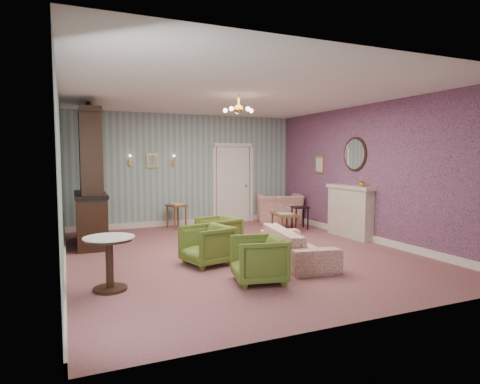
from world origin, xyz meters
name	(u,v)px	position (x,y,z in m)	size (l,w,h in m)	color
floor	(239,253)	(0.00, 0.00, 0.00)	(7.00, 7.00, 0.00)	#97585A
ceiling	(239,95)	(0.00, 0.00, 2.90)	(7.00, 7.00, 0.00)	white
wall_back	(186,170)	(0.00, 3.50, 1.45)	(6.00, 6.00, 0.00)	gray
wall_front	(369,188)	(0.00, -3.50, 1.45)	(6.00, 6.00, 0.00)	gray
wall_left	(61,178)	(-3.00, 0.00, 1.45)	(7.00, 7.00, 0.00)	gray
wall_right	(368,173)	(3.00, 0.00, 1.45)	(7.00, 7.00, 0.00)	gray
wall_right_floral	(367,173)	(2.98, 0.00, 1.45)	(7.00, 7.00, 0.00)	#C0607E
door	(233,183)	(1.30, 3.46, 1.08)	(1.12, 0.12, 2.16)	white
olive_chair_a	(258,257)	(-0.46, -1.79, 0.36)	(0.70, 0.66, 0.72)	#596E26
olive_chair_b	(207,243)	(-0.82, -0.59, 0.36)	(0.70, 0.66, 0.72)	#596E26
olive_chair_c	(219,232)	(-0.26, 0.38, 0.35)	(0.68, 0.64, 0.70)	#596E26
sofa_chintz	(297,239)	(0.67, -0.97, 0.38)	(1.93, 0.56, 0.76)	#AA444D
wingback_chair	(279,203)	(2.44, 2.88, 0.52)	(1.20, 0.78, 1.05)	#AA444D
dresser	(89,174)	(-2.48, 1.88, 1.45)	(0.60, 1.74, 2.89)	black
fireplace	(350,211)	(2.86, 0.40, 0.58)	(0.30, 1.40, 1.16)	beige
mantel_vase	(362,183)	(2.84, 0.00, 1.23)	(0.15, 0.15, 0.15)	gold
oval_mirror	(355,154)	(2.96, 0.40, 1.85)	(0.04, 0.76, 0.84)	white
framed_print	(320,165)	(2.97, 1.75, 1.60)	(0.04, 0.34, 0.42)	gold
coffee_table	(285,222)	(1.91, 1.64, 0.22)	(0.47, 0.85, 0.43)	brown
side_table_black	(300,218)	(2.39, 1.72, 0.28)	(0.38, 0.38, 0.57)	black
pedestal_table	(110,263)	(-2.43, -1.33, 0.37)	(0.67, 0.67, 0.73)	black
nesting_table	(177,216)	(-0.40, 3.04, 0.33)	(0.39, 0.50, 0.65)	brown
gilt_mirror_back	(152,161)	(-0.90, 3.46, 1.70)	(0.28, 0.06, 0.36)	gold
sconce_left	(130,161)	(-1.45, 3.44, 1.70)	(0.16, 0.12, 0.30)	gold
sconce_right	(174,161)	(-0.35, 3.44, 1.70)	(0.16, 0.12, 0.30)	gold
chandelier	(239,110)	(0.00, 0.00, 2.63)	(0.56, 0.56, 0.36)	gold
burgundy_cushion	(280,206)	(2.39, 2.73, 0.48)	(0.38, 0.10, 0.38)	maroon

